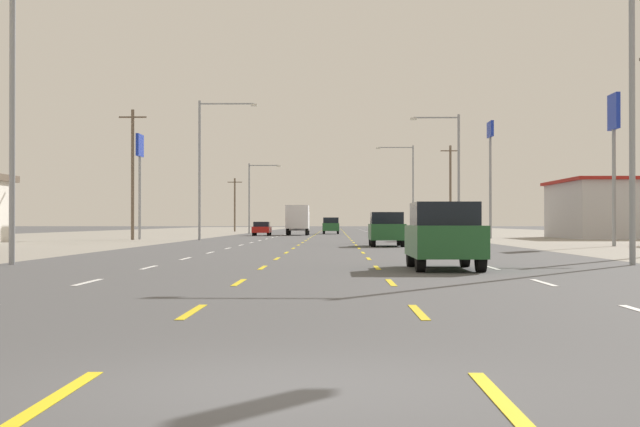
{
  "coord_description": "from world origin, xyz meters",
  "views": [
    {
      "loc": [
        0.46,
        -8.33,
        1.39
      ],
      "look_at": [
        -0.68,
        68.23,
        2.08
      ],
      "focal_mm": 55.74,
      "sensor_mm": 36.0,
      "label": 1
    }
  ],
  "objects_px": {
    "pole_sign_right_row_2": "(490,150)",
    "streetlight_right_row_0": "(621,86)",
    "box_truck_inner_left_midfar": "(298,218)",
    "pole_sign_left_row_2": "(140,159)",
    "suv_inner_right_near": "(387,229)",
    "pole_sign_right_row_1": "(614,131)",
    "suv_inner_right_nearest": "(444,235)",
    "streetlight_right_row_2": "(409,183)",
    "streetlight_right_row_1": "(454,168)",
    "suv_center_turn_far": "(331,225)",
    "streetlight_left_row_2": "(253,193)",
    "sedan_far_left_mid": "(262,228)",
    "streetlight_left_row_0": "(29,96)",
    "streetlight_left_row_1": "(205,159)"
  },
  "relations": [
    {
      "from": "pole_sign_right_row_2",
      "to": "streetlight_right_row_2",
      "type": "xyz_separation_m",
      "value": [
        -4.15,
        37.24,
        -1.32
      ]
    },
    {
      "from": "suv_inner_right_near",
      "to": "box_truck_inner_left_midfar",
      "type": "height_order",
      "value": "box_truck_inner_left_midfar"
    },
    {
      "from": "sedan_far_left_mid",
      "to": "streetlight_right_row_0",
      "type": "height_order",
      "value": "streetlight_right_row_0"
    },
    {
      "from": "suv_inner_right_near",
      "to": "box_truck_inner_left_midfar",
      "type": "bearing_deg",
      "value": 97.97
    },
    {
      "from": "streetlight_right_row_2",
      "to": "box_truck_inner_left_midfar",
      "type": "bearing_deg",
      "value": -132.35
    },
    {
      "from": "box_truck_inner_left_midfar",
      "to": "pole_sign_right_row_1",
      "type": "distance_m",
      "value": 54.53
    },
    {
      "from": "suv_inner_right_nearest",
      "to": "suv_inner_right_near",
      "type": "bearing_deg",
      "value": 90.43
    },
    {
      "from": "box_truck_inner_left_midfar",
      "to": "pole_sign_right_row_2",
      "type": "bearing_deg",
      "value": -52.5
    },
    {
      "from": "suv_inner_right_near",
      "to": "streetlight_left_row_1",
      "type": "xyz_separation_m",
      "value": [
        -13.18,
        19.76,
        5.3
      ]
    },
    {
      "from": "streetlight_right_row_2",
      "to": "streetlight_right_row_1",
      "type": "bearing_deg",
      "value": -89.9
    },
    {
      "from": "box_truck_inner_left_midfar",
      "to": "streetlight_right_row_1",
      "type": "height_order",
      "value": "streetlight_right_row_1"
    },
    {
      "from": "sedan_far_left_mid",
      "to": "streetlight_left_row_1",
      "type": "xyz_separation_m",
      "value": [
        -2.51,
        -26.31,
        5.57
      ]
    },
    {
      "from": "pole_sign_left_row_2",
      "to": "pole_sign_right_row_1",
      "type": "height_order",
      "value": "pole_sign_right_row_1"
    },
    {
      "from": "sedan_far_left_mid",
      "to": "box_truck_inner_left_midfar",
      "type": "bearing_deg",
      "value": 49.77
    },
    {
      "from": "suv_inner_right_near",
      "to": "suv_center_turn_far",
      "type": "bearing_deg",
      "value": 93.25
    },
    {
      "from": "box_truck_inner_left_midfar",
      "to": "pole_sign_left_row_2",
      "type": "bearing_deg",
      "value": -113.37
    },
    {
      "from": "sedan_far_left_mid",
      "to": "streetlight_left_row_2",
      "type": "distance_m",
      "value": 19.49
    },
    {
      "from": "streetlight_left_row_0",
      "to": "streetlight_right_row_0",
      "type": "relative_size",
      "value": 0.93
    },
    {
      "from": "suv_center_turn_far",
      "to": "pole_sign_right_row_2",
      "type": "bearing_deg",
      "value": -67.71
    },
    {
      "from": "suv_center_turn_far",
      "to": "streetlight_right_row_2",
      "type": "distance_m",
      "value": 11.58
    },
    {
      "from": "suv_inner_right_nearest",
      "to": "pole_sign_left_row_2",
      "type": "distance_m",
      "value": 54.98
    },
    {
      "from": "box_truck_inner_left_midfar",
      "to": "pole_sign_right_row_2",
      "type": "xyz_separation_m",
      "value": [
        17.41,
        -22.69,
        5.8
      ]
    },
    {
      "from": "suv_inner_right_near",
      "to": "streetlight_right_row_2",
      "type": "xyz_separation_m",
      "value": [
        6.21,
        64.9,
        5.29
      ]
    },
    {
      "from": "pole_sign_right_row_1",
      "to": "streetlight_left_row_2",
      "type": "height_order",
      "value": "pole_sign_right_row_1"
    },
    {
      "from": "pole_sign_right_row_1",
      "to": "streetlight_left_row_2",
      "type": "relative_size",
      "value": 1.02
    },
    {
      "from": "pole_sign_right_row_1",
      "to": "suv_inner_right_near",
      "type": "bearing_deg",
      "value": 179.74
    },
    {
      "from": "suv_inner_right_near",
      "to": "pole_sign_left_row_2",
      "type": "bearing_deg",
      "value": 129.67
    },
    {
      "from": "pole_sign_right_row_1",
      "to": "pole_sign_right_row_2",
      "type": "height_order",
      "value": "pole_sign_right_row_2"
    },
    {
      "from": "pole_sign_right_row_1",
      "to": "streetlight_left_row_2",
      "type": "xyz_separation_m",
      "value": [
        -26.37,
        64.96,
        -1.6
      ]
    },
    {
      "from": "pole_sign_right_row_1",
      "to": "pole_sign_right_row_2",
      "type": "distance_m",
      "value": 27.87
    },
    {
      "from": "streetlight_right_row_2",
      "to": "pole_sign_left_row_2",
      "type": "bearing_deg",
      "value": -120.88
    },
    {
      "from": "pole_sign_right_row_1",
      "to": "suv_inner_right_nearest",
      "type": "bearing_deg",
      "value": -114.59
    },
    {
      "from": "box_truck_inner_left_midfar",
      "to": "streetlight_left_row_1",
      "type": "xyz_separation_m",
      "value": [
        -6.13,
        -30.59,
        4.49
      ]
    },
    {
      "from": "suv_inner_right_near",
      "to": "streetlight_left_row_2",
      "type": "distance_m",
      "value": 66.35
    },
    {
      "from": "pole_sign_left_row_2",
      "to": "streetlight_left_row_0",
      "type": "bearing_deg",
      "value": -83.08
    },
    {
      "from": "suv_inner_right_near",
      "to": "streetlight_left_row_0",
      "type": "xyz_separation_m",
      "value": [
        -13.08,
        -25.38,
        4.53
      ]
    },
    {
      "from": "streetlight_left_row_0",
      "to": "streetlight_left_row_1",
      "type": "distance_m",
      "value": 45.14
    },
    {
      "from": "suv_center_turn_far",
      "to": "streetlight_right_row_2",
      "type": "height_order",
      "value": "streetlight_right_row_2"
    },
    {
      "from": "sedan_far_left_mid",
      "to": "pole_sign_right_row_1",
      "type": "xyz_separation_m",
      "value": [
        23.85,
        -46.12,
        5.93
      ]
    },
    {
      "from": "pole_sign_left_row_2",
      "to": "streetlight_right_row_1",
      "type": "bearing_deg",
      "value": -6.95
    },
    {
      "from": "suv_inner_right_near",
      "to": "box_truck_inner_left_midfar",
      "type": "distance_m",
      "value": 50.84
    },
    {
      "from": "sedan_far_left_mid",
      "to": "pole_sign_right_row_1",
      "type": "height_order",
      "value": "pole_sign_right_row_1"
    },
    {
      "from": "pole_sign_right_row_2",
      "to": "streetlight_right_row_0",
      "type": "bearing_deg",
      "value": -94.37
    },
    {
      "from": "sedan_far_left_mid",
      "to": "streetlight_left_row_0",
      "type": "bearing_deg",
      "value": -91.94
    },
    {
      "from": "pole_sign_right_row_2",
      "to": "streetlight_right_row_1",
      "type": "bearing_deg",
      "value": -117.27
    },
    {
      "from": "sedan_far_left_mid",
      "to": "box_truck_inner_left_midfar",
      "type": "relative_size",
      "value": 0.62
    },
    {
      "from": "suv_inner_right_nearest",
      "to": "streetlight_right_row_1",
      "type": "bearing_deg",
      "value": 82.8
    },
    {
      "from": "streetlight_right_row_0",
      "to": "streetlight_right_row_2",
      "type": "xyz_separation_m",
      "value": [
        -0.1,
        90.28,
        0.48
      ]
    },
    {
      "from": "streetlight_right_row_1",
      "to": "streetlight_right_row_2",
      "type": "distance_m",
      "value": 45.14
    },
    {
      "from": "streetlight_left_row_1",
      "to": "streetlight_right_row_1",
      "type": "height_order",
      "value": "streetlight_left_row_1"
    }
  ]
}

